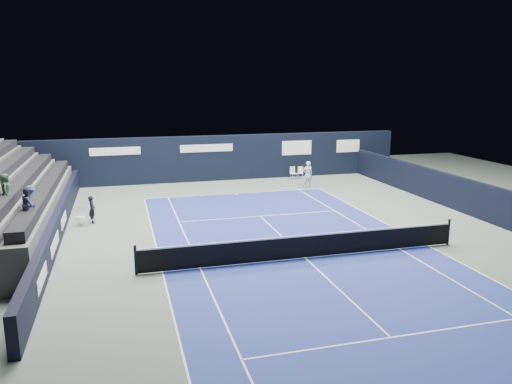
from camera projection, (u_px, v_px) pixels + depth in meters
The scene contains 12 objects.
ground at pixel (288, 243), 21.25m from camera, with size 48.00×48.00×0.00m, color #516058.
court_surface at pixel (305, 258), 19.37m from camera, with size 10.97×23.77×0.01m, color navy.
enclosure_wall_right at pixel (445, 189), 27.55m from camera, with size 0.30×22.00×1.80m, color black.
folding_chair_back_a at pixel (301, 170), 35.32m from camera, with size 0.48×0.50×0.84m.
folding_chair_back_b at pixel (293, 172), 35.01m from camera, with size 0.46×0.45×0.89m.
line_judge_chair at pixel (81, 214), 23.73m from camera, with size 0.53×0.52×0.92m.
line_judge at pixel (92, 209), 24.08m from camera, with size 0.49×0.32×1.34m, color black.
court_markings at pixel (305, 258), 19.37m from camera, with size 11.03×23.83×0.00m.
tennis_net at pixel (305, 246), 19.26m from camera, with size 12.90×0.10×1.10m.
back_sponsor_wall at pixel (220, 158), 34.56m from camera, with size 26.00×0.63×3.10m.
side_barrier_left at pixel (60, 221), 22.40m from camera, with size 0.33×22.00×1.20m.
tennis_player at pixel (308, 174), 32.22m from camera, with size 0.63×0.82×1.71m.
Camera 1 is at (-6.72, -17.18, 6.70)m, focal length 35.00 mm.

